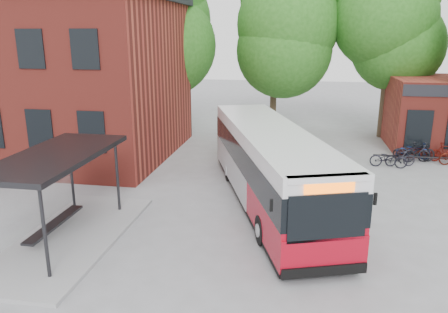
% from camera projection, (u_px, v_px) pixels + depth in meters
% --- Properties ---
extents(ground, '(100.00, 100.00, 0.00)m').
position_uv_depth(ground, '(207.00, 236.00, 14.33)').
color(ground, gray).
extents(station_building, '(18.40, 10.40, 8.50)m').
position_uv_depth(station_building, '(8.00, 74.00, 23.87)').
color(station_building, maroon).
rests_on(station_building, ground).
extents(bus_shelter, '(3.60, 7.00, 2.90)m').
position_uv_depth(bus_shelter, '(60.00, 197.00, 13.74)').
color(bus_shelter, '#26262A').
rests_on(bus_shelter, ground).
extents(bike_rail, '(5.20, 0.10, 0.38)m').
position_uv_depth(bike_rail, '(426.00, 160.00, 22.22)').
color(bike_rail, '#26262A').
rests_on(bike_rail, ground).
extents(tree_0, '(7.92, 7.92, 11.00)m').
position_uv_depth(tree_0, '(168.00, 48.00, 29.01)').
color(tree_0, '#215A18').
rests_on(tree_0, ground).
extents(tree_1, '(7.92, 7.92, 10.40)m').
position_uv_depth(tree_1, '(275.00, 53.00, 28.87)').
color(tree_1, '#215A18').
rests_on(tree_1, ground).
extents(tree_2, '(7.92, 7.92, 11.00)m').
position_uv_depth(tree_2, '(389.00, 49.00, 26.68)').
color(tree_2, '#215A18').
rests_on(tree_2, ground).
extents(city_bus, '(6.13, 11.88, 2.97)m').
position_uv_depth(city_bus, '(270.00, 167.00, 16.72)').
color(city_bus, '#9E0819').
rests_on(city_bus, ground).
extents(bicycle_0, '(1.83, 0.84, 0.93)m').
position_uv_depth(bicycle_0, '(389.00, 158.00, 21.55)').
color(bicycle_0, black).
rests_on(bicycle_0, ground).
extents(bicycle_1, '(1.59, 0.77, 0.92)m').
position_uv_depth(bicycle_1, '(400.00, 158.00, 21.70)').
color(bicycle_1, black).
rests_on(bicycle_1, ground).
extents(bicycle_2, '(1.91, 0.98, 0.96)m').
position_uv_depth(bicycle_2, '(412.00, 152.00, 22.70)').
color(bicycle_2, black).
rests_on(bicycle_2, ground).
extents(bicycle_3, '(1.84, 1.02, 1.06)m').
position_uv_depth(bicycle_3, '(419.00, 152.00, 22.43)').
color(bicycle_3, black).
rests_on(bicycle_3, ground).
extents(bicycle_4, '(1.76, 0.65, 0.92)m').
position_uv_depth(bicycle_4, '(413.00, 151.00, 23.00)').
color(bicycle_4, navy).
rests_on(bicycle_4, ground).
extents(bicycle_5, '(1.72, 0.71, 1.00)m').
position_uv_depth(bicycle_5, '(446.00, 152.00, 22.55)').
color(bicycle_5, '#500D08').
rests_on(bicycle_5, ground).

